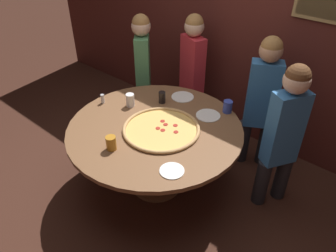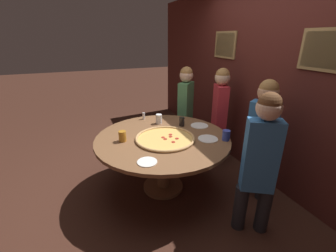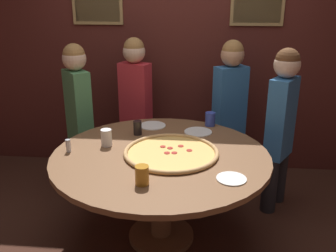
{
  "view_description": "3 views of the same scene",
  "coord_description": "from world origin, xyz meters",
  "px_view_note": "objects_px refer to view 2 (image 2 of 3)",
  "views": [
    {
      "loc": [
        1.69,
        -1.8,
        2.49
      ],
      "look_at": [
        0.13,
        0.04,
        0.79
      ],
      "focal_mm": 35.0,
      "sensor_mm": 36.0,
      "label": 1
    },
    {
      "loc": [
        2.32,
        -0.88,
        1.87
      ],
      "look_at": [
        -0.03,
        0.08,
        0.85
      ],
      "focal_mm": 24.0,
      "sensor_mm": 36.0,
      "label": 2
    },
    {
      "loc": [
        0.3,
        -2.53,
        1.89
      ],
      "look_at": [
        0.06,
        -0.02,
        0.97
      ],
      "focal_mm": 40.0,
      "sensor_mm": 36.0,
      "label": 3
    }
  ],
  "objects_px": {
    "drink_cup_near_right": "(159,119)",
    "diner_centre_back": "(260,159)",
    "white_plate_far_back": "(147,162)",
    "diner_side_right": "(186,105)",
    "drink_cup_centre_back": "(226,135)",
    "diner_far_right": "(220,111)",
    "drink_cup_near_left": "(182,122)",
    "condiment_shaker": "(144,116)",
    "drink_cup_far_left": "(122,136)",
    "white_plate_right_side": "(199,126)",
    "diner_far_left": "(261,135)",
    "white_plate_beside_cup": "(208,139)",
    "giant_pizza": "(165,138)",
    "dining_table": "(163,146)"
  },
  "relations": [
    {
      "from": "giant_pizza",
      "to": "diner_far_left",
      "type": "height_order",
      "value": "diner_far_left"
    },
    {
      "from": "diner_centre_back",
      "to": "white_plate_beside_cup",
      "type": "bearing_deg",
      "value": -49.66
    },
    {
      "from": "drink_cup_far_left",
      "to": "condiment_shaker",
      "type": "height_order",
      "value": "drink_cup_far_left"
    },
    {
      "from": "drink_cup_far_left",
      "to": "drink_cup_centre_back",
      "type": "bearing_deg",
      "value": 69.03
    },
    {
      "from": "drink_cup_near_right",
      "to": "white_plate_far_back",
      "type": "xyz_separation_m",
      "value": [
        0.94,
        -0.47,
        -0.06
      ]
    },
    {
      "from": "diner_far_left",
      "to": "drink_cup_near_right",
      "type": "bearing_deg",
      "value": 11.9
    },
    {
      "from": "drink_cup_near_left",
      "to": "condiment_shaker",
      "type": "height_order",
      "value": "drink_cup_near_left"
    },
    {
      "from": "diner_far_right",
      "to": "diner_far_left",
      "type": "relative_size",
      "value": 1.0
    },
    {
      "from": "giant_pizza",
      "to": "drink_cup_far_left",
      "type": "distance_m",
      "value": 0.5
    },
    {
      "from": "drink_cup_centre_back",
      "to": "diner_far_right",
      "type": "distance_m",
      "value": 0.86
    },
    {
      "from": "drink_cup_near_right",
      "to": "drink_cup_centre_back",
      "type": "bearing_deg",
      "value": 33.69
    },
    {
      "from": "white_plate_far_back",
      "to": "condiment_shaker",
      "type": "distance_m",
      "value": 1.24
    },
    {
      "from": "drink_cup_centre_back",
      "to": "diner_far_left",
      "type": "relative_size",
      "value": 0.08
    },
    {
      "from": "giant_pizza",
      "to": "drink_cup_far_left",
      "type": "bearing_deg",
      "value": -106.49
    },
    {
      "from": "drink_cup_near_right",
      "to": "diner_side_right",
      "type": "height_order",
      "value": "diner_side_right"
    },
    {
      "from": "diner_far_right",
      "to": "diner_centre_back",
      "type": "distance_m",
      "value": 1.44
    },
    {
      "from": "giant_pizza",
      "to": "white_plate_right_side",
      "type": "height_order",
      "value": "giant_pizza"
    },
    {
      "from": "drink_cup_near_right",
      "to": "diner_far_right",
      "type": "relative_size",
      "value": 0.09
    },
    {
      "from": "drink_cup_far_left",
      "to": "white_plate_far_back",
      "type": "relative_size",
      "value": 0.64
    },
    {
      "from": "drink_cup_near_right",
      "to": "condiment_shaker",
      "type": "height_order",
      "value": "drink_cup_near_right"
    },
    {
      "from": "drink_cup_near_left",
      "to": "diner_far_right",
      "type": "height_order",
      "value": "diner_far_right"
    },
    {
      "from": "dining_table",
      "to": "diner_side_right",
      "type": "xyz_separation_m",
      "value": [
        -0.86,
        0.74,
        0.2
      ]
    },
    {
      "from": "dining_table",
      "to": "diner_far_right",
      "type": "bearing_deg",
      "value": 109.54
    },
    {
      "from": "drink_cup_near_right",
      "to": "white_plate_beside_cup",
      "type": "relative_size",
      "value": 0.56
    },
    {
      "from": "drink_cup_far_left",
      "to": "white_plate_right_side",
      "type": "xyz_separation_m",
      "value": [
        -0.08,
        1.06,
        -0.06
      ]
    },
    {
      "from": "diner_side_right",
      "to": "diner_centre_back",
      "type": "height_order",
      "value": "diner_centre_back"
    },
    {
      "from": "condiment_shaker",
      "to": "diner_far_right",
      "type": "bearing_deg",
      "value": 74.17
    },
    {
      "from": "white_plate_far_back",
      "to": "diner_side_right",
      "type": "height_order",
      "value": "diner_side_right"
    },
    {
      "from": "white_plate_beside_cup",
      "to": "white_plate_right_side",
      "type": "height_order",
      "value": "same"
    },
    {
      "from": "drink_cup_near_right",
      "to": "diner_centre_back",
      "type": "xyz_separation_m",
      "value": [
        1.41,
        0.47,
        0.02
      ]
    },
    {
      "from": "condiment_shaker",
      "to": "diner_side_right",
      "type": "height_order",
      "value": "diner_side_right"
    },
    {
      "from": "giant_pizza",
      "to": "diner_far_right",
      "type": "bearing_deg",
      "value": 113.17
    },
    {
      "from": "drink_cup_centre_back",
      "to": "drink_cup_near_right",
      "type": "bearing_deg",
      "value": -146.31
    },
    {
      "from": "white_plate_beside_cup",
      "to": "diner_far_left",
      "type": "relative_size",
      "value": 0.16
    },
    {
      "from": "dining_table",
      "to": "white_plate_right_side",
      "type": "relative_size",
      "value": 6.87
    },
    {
      "from": "white_plate_right_side",
      "to": "condiment_shaker",
      "type": "distance_m",
      "value": 0.83
    },
    {
      "from": "dining_table",
      "to": "drink_cup_far_left",
      "type": "distance_m",
      "value": 0.51
    },
    {
      "from": "drink_cup_near_left",
      "to": "drink_cup_centre_back",
      "type": "relative_size",
      "value": 0.99
    },
    {
      "from": "drink_cup_centre_back",
      "to": "white_plate_beside_cup",
      "type": "xyz_separation_m",
      "value": [
        -0.1,
        -0.18,
        -0.06
      ]
    },
    {
      "from": "drink_cup_far_left",
      "to": "condiment_shaker",
      "type": "distance_m",
      "value": 0.77
    },
    {
      "from": "white_plate_beside_cup",
      "to": "diner_far_left",
      "type": "distance_m",
      "value": 0.6
    },
    {
      "from": "drink_cup_centre_back",
      "to": "white_plate_right_side",
      "type": "distance_m",
      "value": 0.52
    },
    {
      "from": "drink_cup_near_right",
      "to": "diner_far_right",
      "type": "distance_m",
      "value": 0.96
    },
    {
      "from": "drink_cup_far_left",
      "to": "diner_centre_back",
      "type": "xyz_separation_m",
      "value": [
        1.04,
        1.06,
        0.02
      ]
    },
    {
      "from": "dining_table",
      "to": "white_plate_far_back",
      "type": "relative_size",
      "value": 8.28
    },
    {
      "from": "drink_cup_near_right",
      "to": "drink_cup_centre_back",
      "type": "relative_size",
      "value": 1.09
    },
    {
      "from": "dining_table",
      "to": "drink_cup_near_left",
      "type": "distance_m",
      "value": 0.48
    },
    {
      "from": "drink_cup_near_right",
      "to": "white_plate_far_back",
      "type": "distance_m",
      "value": 1.05
    },
    {
      "from": "drink_cup_centre_back",
      "to": "white_plate_right_side",
      "type": "xyz_separation_m",
      "value": [
        -0.51,
        -0.06,
        -0.06
      ]
    },
    {
      "from": "white_plate_beside_cup",
      "to": "diner_far_left",
      "type": "bearing_deg",
      "value": 60.71
    }
  ]
}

